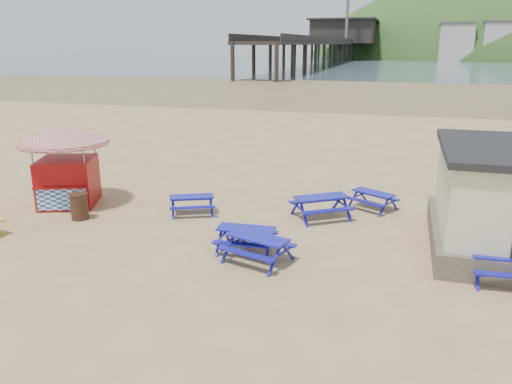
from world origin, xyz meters
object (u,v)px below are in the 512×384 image
(picnic_table_blue_a, at_px, (192,205))
(ice_cream_kiosk, at_px, (65,156))
(litter_bin, at_px, (79,206))
(picnic_table_blue_b, at_px, (373,200))

(picnic_table_blue_a, height_order, ice_cream_kiosk, ice_cream_kiosk)
(picnic_table_blue_a, relative_size, litter_bin, 2.10)
(ice_cream_kiosk, height_order, litter_bin, ice_cream_kiosk)
(picnic_table_blue_b, distance_m, litter_bin, 10.61)
(picnic_table_blue_a, distance_m, litter_bin, 3.92)
(picnic_table_blue_b, bearing_deg, ice_cream_kiosk, -136.70)
(picnic_table_blue_a, height_order, picnic_table_blue_b, picnic_table_blue_a)
(picnic_table_blue_a, xyz_separation_m, picnic_table_blue_b, (6.26, 2.38, -0.00))
(ice_cream_kiosk, bearing_deg, picnic_table_blue_a, -17.64)
(ice_cream_kiosk, bearing_deg, litter_bin, -65.66)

